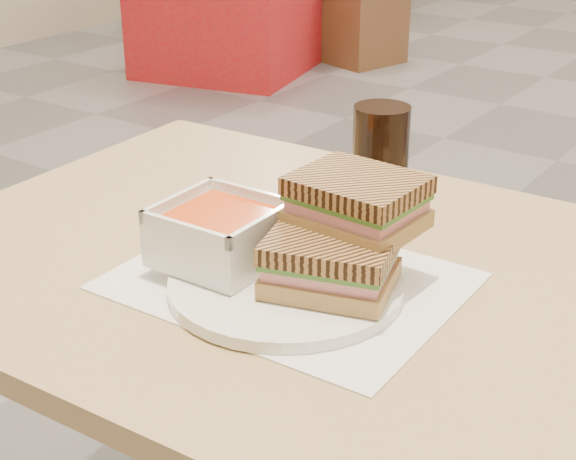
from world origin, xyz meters
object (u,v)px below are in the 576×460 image
Objects in this scene: plate at (286,285)px; soup_bowl at (220,236)px; main_table at (391,373)px; cola_glass at (380,165)px; bg_table_0 at (228,3)px; bg_chair_0r at (361,23)px; panini_lower at (331,261)px.

soup_bowl is at bearing -177.60° from plate.
soup_bowl is at bearing -155.72° from main_table.
soup_bowl is 0.25m from cola_glass.
plate is at bearing -50.30° from bg_table_0.
main_table is 0.17m from plate.
bg_chair_0r is (-2.01, 3.39, -0.61)m from cola_glass.
plate is at bearing -86.31° from cola_glass.
main_table is 7.77× the size of panini_lower.
soup_bowl is (-0.18, -0.08, 0.16)m from main_table.
panini_lower is 0.16× the size of bg_table_0.
cola_glass is (0.07, 0.23, 0.03)m from soup_bowl.
plate is 1.65× the size of panini_lower.
panini_lower is 4.20m from bg_chair_0r.
cola_glass reaches higher than bg_chair_0r.
cola_glass is 0.15× the size of bg_table_0.
bg_table_0 is 2.08× the size of bg_chair_0r.
soup_bowl is at bearing -61.88° from bg_chair_0r.
bg_chair_0r is at bearing 118.12° from soup_bowl.
panini_lower reaches higher than main_table.
soup_bowl is 4.15m from bg_chair_0r.
bg_table_0 is (-2.51, 2.81, -0.46)m from cola_glass.
bg_table_0 is at bearing 131.76° from cola_glass.
bg_chair_0r is (-1.94, 3.62, -0.58)m from soup_bowl.
plate is 0.26× the size of bg_table_0.
main_table is 0.27m from cola_glass.
main_table is 0.26m from soup_bowl.
cola_glass reaches higher than plate.
cola_glass is at bearing -48.24° from bg_table_0.
bg_table_0 is (-2.57, 3.02, -0.43)m from panini_lower.
cola_glass is (-0.11, 0.15, 0.19)m from main_table.
plate is 0.06m from panini_lower.
panini_lower reaches higher than plate.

